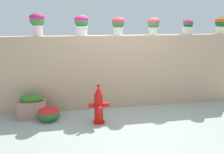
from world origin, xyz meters
name	(u,v)px	position (x,y,z in m)	size (l,w,h in m)	color
ground_plane	(127,122)	(0.00, 0.00, 0.00)	(24.00, 24.00, 0.00)	#949E93
stone_wall	(118,71)	(0.00, 0.97, 0.83)	(5.83, 0.31, 1.65)	tan
potted_plant_1	(37,21)	(-1.70, 0.97, 1.96)	(0.32, 0.32, 0.48)	beige
potted_plant_2	(81,23)	(-0.80, 0.94, 1.92)	(0.30, 0.30, 0.44)	silver
potted_plant_3	(118,24)	(0.00, 0.94, 1.90)	(0.28, 0.28, 0.40)	silver
potted_plant_4	(153,24)	(0.82, 0.95, 1.89)	(0.28, 0.28, 0.39)	beige
potted_plant_5	(188,26)	(1.69, 0.99, 1.84)	(0.29, 0.29, 0.36)	beige
potted_plant_6	(221,23)	(2.53, 0.97, 1.91)	(0.28, 0.28, 0.41)	beige
fire_hydrant	(99,106)	(-0.56, 0.07, 0.36)	(0.41, 0.33, 0.79)	red
flower_bush_left	(49,113)	(-1.54, 0.37, 0.15)	(0.44, 0.40, 0.28)	#2D5F29
planter_box	(32,107)	(-1.88, 0.54, 0.25)	(0.56, 0.25, 0.52)	#9C725F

